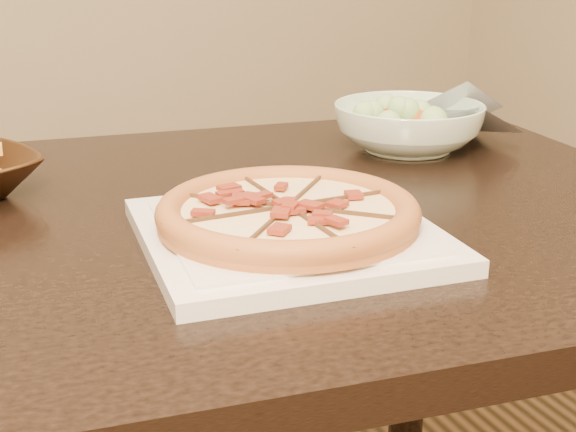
% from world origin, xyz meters
% --- Properties ---
extents(dining_table, '(1.38, 0.96, 0.75)m').
position_xyz_m(dining_table, '(0.09, -0.04, 0.64)').
color(dining_table, black).
rests_on(dining_table, floor).
extents(plate, '(0.32, 0.32, 0.02)m').
position_xyz_m(plate, '(0.18, -0.19, 0.76)').
color(plate, silver).
rests_on(plate, dining_table).
extents(pizza, '(0.27, 0.27, 0.03)m').
position_xyz_m(pizza, '(0.18, -0.19, 0.78)').
color(pizza, '#B86225').
rests_on(pizza, plate).
extents(salad_bowl, '(0.28, 0.28, 0.07)m').
position_xyz_m(salad_bowl, '(0.50, 0.10, 0.78)').
color(salad_bowl, white).
rests_on(salad_bowl, dining_table).
extents(salad, '(0.09, 0.12, 0.04)m').
position_xyz_m(salad, '(0.50, 0.10, 0.84)').
color(salad, '#AFCF8C').
rests_on(salad, salad_bowl).
extents(cling_film, '(0.18, 0.17, 0.05)m').
position_xyz_m(cling_film, '(0.61, 0.12, 0.78)').
color(cling_film, silver).
rests_on(cling_film, dining_table).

